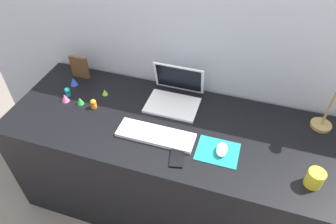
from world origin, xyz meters
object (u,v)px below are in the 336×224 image
at_px(cell_phone, 177,157).
at_px(mouse, 222,150).
at_px(coffee_mug, 315,178).
at_px(toy_figurine_pink, 65,98).
at_px(toy_figurine_orange, 94,103).
at_px(toy_figurine_lime, 105,92).
at_px(desk_lamp, 332,107).
at_px(picture_frame, 80,67).
at_px(keyboard, 156,135).
at_px(laptop, 175,93).
at_px(toy_figurine_blue, 74,81).
at_px(toy_figurine_green, 80,101).
at_px(toy_figurine_teal, 67,92).

bearing_deg(cell_phone, mouse, 13.86).
height_order(coffee_mug, toy_figurine_pink, coffee_mug).
xyz_separation_m(coffee_mug, toy_figurine_orange, (-1.19, 0.17, -0.01)).
relative_size(toy_figurine_lime, toy_figurine_pink, 0.76).
relative_size(desk_lamp, picture_frame, 2.42).
xyz_separation_m(desk_lamp, toy_figurine_orange, (-1.25, -0.20, -0.14)).
relative_size(keyboard, mouse, 4.27).
height_order(laptop, toy_figurine_pink, laptop).
height_order(toy_figurine_blue, toy_figurine_green, toy_figurine_blue).
xyz_separation_m(laptop, mouse, (0.34, -0.32, -0.03)).
bearing_deg(toy_figurine_green, coffee_mug, -7.70).
bearing_deg(mouse, toy_figurine_lime, 162.71).
xyz_separation_m(keyboard, toy_figurine_teal, (-0.62, 0.16, 0.02)).
bearing_deg(toy_figurine_blue, picture_frame, 87.26).
height_order(toy_figurine_teal, toy_figurine_blue, toy_figurine_teal).
bearing_deg(toy_figurine_pink, cell_phone, -15.50).
height_order(toy_figurine_lime, toy_figurine_orange, toy_figurine_orange).
distance_m(cell_phone, desk_lamp, 0.81).
bearing_deg(toy_figurine_blue, toy_figurine_green, -49.28).
distance_m(picture_frame, toy_figurine_lime, 0.26).
height_order(cell_phone, toy_figurine_lime, toy_figurine_lime).
bearing_deg(toy_figurine_orange, toy_figurine_pink, -178.85).
bearing_deg(cell_phone, laptop, 95.69).
bearing_deg(picture_frame, toy_figurine_green, -62.11).
xyz_separation_m(laptop, toy_figurine_green, (-0.52, -0.20, -0.03)).
distance_m(mouse, toy_figurine_teal, 0.98).
height_order(laptop, toy_figurine_green, laptop).
xyz_separation_m(laptop, toy_figurine_pink, (-0.62, -0.21, -0.03)).
xyz_separation_m(mouse, picture_frame, (-0.98, 0.35, 0.05)).
bearing_deg(toy_figurine_teal, desk_lamp, 5.99).
bearing_deg(coffee_mug, toy_figurine_green, 172.30).
distance_m(mouse, toy_figurine_blue, 1.02).
distance_m(toy_figurine_blue, toy_figurine_orange, 0.27).
xyz_separation_m(coffee_mug, toy_figurine_blue, (-1.41, 0.33, -0.02)).
bearing_deg(keyboard, toy_figurine_orange, 165.20).
relative_size(cell_phone, desk_lamp, 0.35).
height_order(keyboard, mouse, mouse).
relative_size(laptop, toy_figurine_orange, 5.27).
xyz_separation_m(keyboard, toy_figurine_orange, (-0.42, 0.11, 0.02)).
relative_size(picture_frame, toy_figurine_lime, 3.95).
bearing_deg(desk_lamp, toy_figurine_pink, -171.98).
xyz_separation_m(desk_lamp, toy_figurine_pink, (-1.43, -0.20, -0.14)).
height_order(coffee_mug, toy_figurine_green, coffee_mug).
bearing_deg(coffee_mug, toy_figurine_pink, 173.06).
bearing_deg(keyboard, coffee_mug, -4.53).
relative_size(coffee_mug, toy_figurine_lime, 2.25).
xyz_separation_m(mouse, toy_figurine_pink, (-0.95, 0.11, 0.00)).
relative_size(coffee_mug, toy_figurine_pink, 1.72).
relative_size(toy_figurine_lime, toy_figurine_green, 0.84).
bearing_deg(keyboard, picture_frame, 151.10).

